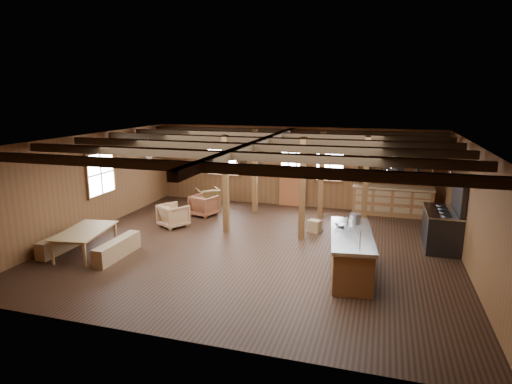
% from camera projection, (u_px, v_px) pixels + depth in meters
% --- Properties ---
extents(room, '(10.04, 9.04, 2.84)m').
position_uv_depth(room, '(256.00, 195.00, 10.83)').
color(room, black).
rests_on(room, ground).
extents(ceiling_joists, '(9.80, 8.82, 0.18)m').
position_uv_depth(ceiling_joists, '(258.00, 144.00, 10.71)').
color(ceiling_joists, black).
rests_on(ceiling_joists, ceiling).
extents(timber_posts, '(3.95, 2.35, 2.80)m').
position_uv_depth(timber_posts, '(293.00, 181.00, 12.62)').
color(timber_posts, '#422312').
rests_on(timber_posts, floor).
extents(back_door, '(1.02, 0.08, 2.15)m').
position_uv_depth(back_door, '(292.00, 182.00, 15.10)').
color(back_door, brown).
rests_on(back_door, floor).
extents(window_back_left, '(1.32, 0.06, 1.32)m').
position_uv_depth(window_back_left, '(223.00, 158.00, 15.67)').
color(window_back_left, white).
rests_on(window_back_left, wall_back).
extents(window_back_right, '(1.02, 0.06, 1.32)m').
position_uv_depth(window_back_right, '(330.00, 163.00, 14.58)').
color(window_back_right, white).
rests_on(window_back_right, wall_back).
extents(window_left, '(0.14, 1.24, 1.32)m').
position_uv_depth(window_left, '(100.00, 174.00, 12.63)').
color(window_left, white).
rests_on(window_left, wall_back).
extents(notice_boards, '(1.08, 0.03, 0.90)m').
position_uv_depth(notice_boards, '(252.00, 158.00, 15.35)').
color(notice_boards, beige).
rests_on(notice_boards, wall_back).
extents(back_counter, '(2.55, 0.60, 2.45)m').
position_uv_depth(back_counter, '(392.00, 197.00, 13.98)').
color(back_counter, brown).
rests_on(back_counter, floor).
extents(pendant_lamps, '(1.86, 2.36, 0.66)m').
position_uv_depth(pendant_lamps, '(191.00, 153.00, 12.20)').
color(pendant_lamps, '#2B2B2D').
rests_on(pendant_lamps, ceiling).
extents(pot_rack, '(0.37, 3.00, 0.45)m').
position_uv_depth(pot_rack, '(394.00, 165.00, 9.93)').
color(pot_rack, '#2B2B2D').
rests_on(pot_rack, ceiling).
extents(kitchen_island, '(1.18, 2.59, 1.20)m').
position_uv_depth(kitchen_island, '(351.00, 253.00, 9.40)').
color(kitchen_island, brown).
rests_on(kitchen_island, floor).
extents(step_stool, '(0.47, 0.40, 0.35)m').
position_uv_depth(step_stool, '(314.00, 226.00, 12.32)').
color(step_stool, brown).
rests_on(step_stool, floor).
extents(commercial_range, '(0.86, 1.69, 2.08)m').
position_uv_depth(commercial_range, '(444.00, 223.00, 10.98)').
color(commercial_range, '#2B2B2D').
rests_on(commercial_range, floor).
extents(dining_table, '(1.24, 1.88, 0.61)m').
position_uv_depth(dining_table, '(87.00, 242.00, 10.63)').
color(dining_table, '#9C7847').
rests_on(dining_table, floor).
extents(bench_wall, '(0.29, 1.57, 0.43)m').
position_uv_depth(bench_wall, '(63.00, 242.00, 10.86)').
color(bench_wall, brown).
rests_on(bench_wall, floor).
extents(bench_aisle, '(0.30, 1.60, 0.44)m').
position_uv_depth(bench_aisle, '(117.00, 249.00, 10.40)').
color(bench_aisle, brown).
rests_on(bench_aisle, floor).
extents(armchair_a, '(1.05, 1.06, 0.69)m').
position_uv_depth(armchair_a, '(208.00, 198.00, 14.96)').
color(armchair_a, brown).
rests_on(armchair_a, floor).
extents(armchair_b, '(0.92, 0.94, 0.69)m').
position_uv_depth(armchair_b, '(204.00, 205.00, 13.97)').
color(armchair_b, brown).
rests_on(armchair_b, floor).
extents(armchair_c, '(1.03, 1.03, 0.69)m').
position_uv_depth(armchair_c, '(174.00, 215.00, 12.80)').
color(armchair_c, '#946843').
rests_on(armchair_c, floor).
extents(counter_pot, '(0.27, 0.27, 0.16)m').
position_uv_depth(counter_pot, '(355.00, 217.00, 10.21)').
color(counter_pot, silver).
rests_on(counter_pot, kitchen_island).
extents(bowl, '(0.33, 0.33, 0.06)m').
position_uv_depth(bowl, '(340.00, 225.00, 9.75)').
color(bowl, silver).
rests_on(bowl, kitchen_island).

